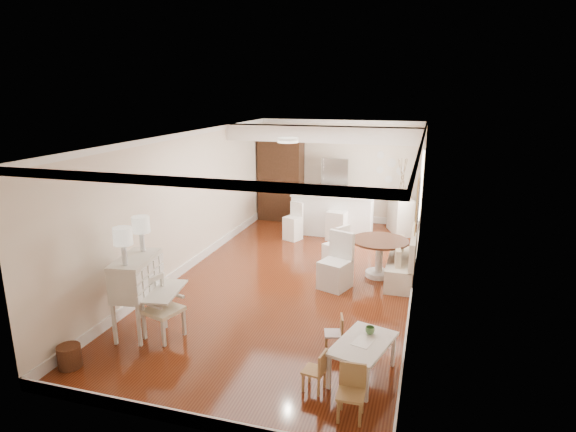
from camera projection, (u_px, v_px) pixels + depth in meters
The scene contains 20 objects.
room at pixel (302, 176), 9.26m from camera, with size 9.00×9.04×2.82m.
secretary_bureau at pixel (138, 295), 7.25m from camera, with size 0.94×0.96×1.20m, color silver.
gustavian_armchair at pixel (163, 309), 7.12m from camera, with size 0.52×0.52×0.91m, color silver.
wicker_basket at pixel (69, 356), 6.41m from camera, with size 0.31×0.31×0.31m, color #512C19.
kids_table at pixel (362, 360), 6.16m from camera, with size 0.60×1.00×0.50m, color white.
kids_chair_a at pixel (314, 370), 5.90m from camera, with size 0.26×0.26×0.54m, color tan.
kids_chair_b at pixel (334, 333), 6.80m from camera, with size 0.26×0.26×0.53m, color #9E7547.
kids_chair_c at pixel (351, 393), 5.37m from camera, with size 0.31×0.31×0.63m, color #A57F4B.
banquette at pixel (402, 256), 9.27m from camera, with size 0.52×1.60×0.98m, color silver.
dining_table at pixel (379, 258), 9.46m from camera, with size 1.12×1.12×0.76m, color #4F2919.
slip_chair_near at pixel (335, 261), 8.88m from camera, with size 0.50×0.52×1.05m, color white.
slip_chair_far at pixel (336, 244), 10.17m from camera, with size 0.41×0.43×0.86m, color white.
breakfast_counter at pixel (332, 215), 12.19m from camera, with size 2.05×0.65×1.03m, color white.
bar_stool_left at pixel (293, 222), 11.78m from camera, with size 0.37×0.37×0.92m, color white.
bar_stool_right at pixel (337, 217), 11.77m from camera, with size 0.46×0.46×1.14m, color white.
pantry_cabinet at pixel (281, 179), 13.50m from camera, with size 1.20×0.60×2.30m, color #381E11.
fridge at pixel (348, 192), 13.01m from camera, with size 0.75×0.65×1.80m, color silver.
sideboard at pixel (400, 215), 12.37m from camera, with size 0.43×0.97×0.93m, color white.
pencil_cup at pixel (370, 330), 6.30m from camera, with size 0.12×0.12×0.10m, color #598F53.
branch_vase at pixel (402, 193), 12.26m from camera, with size 0.20×0.20×0.21m, color white.
Camera 1 is at (2.39, -8.52, 3.61)m, focal length 30.00 mm.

